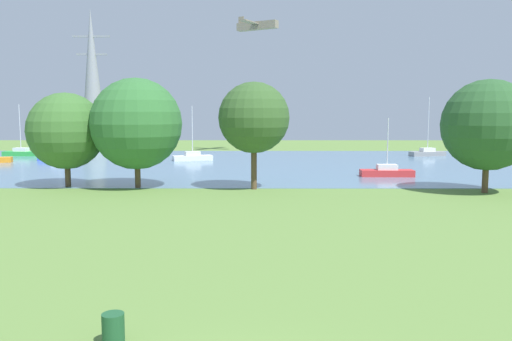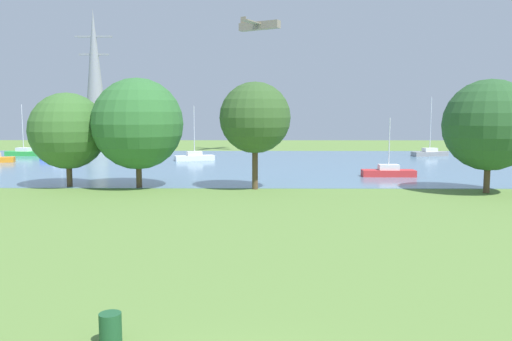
% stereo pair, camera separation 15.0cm
% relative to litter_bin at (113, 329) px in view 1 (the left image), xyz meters
% --- Properties ---
extents(ground_plane, '(160.00, 160.00, 0.00)m').
position_rel_litter_bin_xyz_m(ground_plane, '(3.29, 19.06, -0.40)').
color(ground_plane, olive).
extents(litter_bin, '(0.56, 0.56, 0.80)m').
position_rel_litter_bin_xyz_m(litter_bin, '(0.00, 0.00, 0.00)').
color(litter_bin, '#1E512D').
rests_on(litter_bin, ground).
extents(water_surface, '(140.00, 40.00, 0.02)m').
position_rel_litter_bin_xyz_m(water_surface, '(3.29, 47.06, -0.39)').
color(water_surface, '#5A819F').
rests_on(water_surface, ground).
extents(sailboat_blue, '(4.96, 2.13, 6.00)m').
position_rel_litter_bin_xyz_m(sailboat_blue, '(-21.18, 51.50, 0.05)').
color(sailboat_blue, blue).
rests_on(sailboat_blue, water_surface).
extents(sailboat_red, '(4.83, 1.61, 5.33)m').
position_rel_litter_bin_xyz_m(sailboat_red, '(15.38, 34.75, 0.05)').
color(sailboat_red, red).
rests_on(sailboat_red, water_surface).
extents(sailboat_white, '(5.02, 3.03, 6.67)m').
position_rel_litter_bin_xyz_m(sailboat_white, '(-4.48, 50.85, 0.06)').
color(sailboat_white, white).
rests_on(sailboat_white, water_surface).
extents(sailboat_green, '(4.95, 2.09, 6.95)m').
position_rel_litter_bin_xyz_m(sailboat_green, '(-28.69, 57.64, 0.06)').
color(sailboat_green, green).
rests_on(sailboat_green, water_surface).
extents(sailboat_gray, '(5.02, 2.60, 7.95)m').
position_rel_litter_bin_xyz_m(sailboat_gray, '(26.48, 57.59, 0.08)').
color(sailboat_gray, gray).
rests_on(sailboat_gray, water_surface).
extents(tree_mid_shore, '(5.97, 5.97, 7.38)m').
position_rel_litter_bin_xyz_m(tree_mid_shore, '(-11.40, 27.98, 3.99)').
color(tree_mid_shore, brown).
rests_on(tree_mid_shore, ground).
extents(tree_west_far, '(7.02, 7.02, 8.47)m').
position_rel_litter_bin_xyz_m(tree_west_far, '(-5.76, 27.41, 4.56)').
color(tree_west_far, brown).
rests_on(tree_west_far, ground).
extents(tree_west_near, '(5.37, 5.37, 8.13)m').
position_rel_litter_bin_xyz_m(tree_west_near, '(3.27, 26.74, 5.02)').
color(tree_west_near, brown).
rests_on(tree_west_near, ground).
extents(tree_east_near, '(6.57, 6.57, 8.21)m').
position_rel_litter_bin_xyz_m(tree_east_near, '(20.14, 25.07, 4.52)').
color(tree_east_near, brown).
rests_on(tree_east_near, ground).
extents(electricity_pylon, '(6.40, 4.40, 23.52)m').
position_rel_litter_bin_xyz_m(electricity_pylon, '(-25.01, 77.66, 11.37)').
color(electricity_pylon, gray).
rests_on(electricity_pylon, ground).
extents(light_aircraft, '(6.11, 7.85, 2.10)m').
position_rel_litter_bin_xyz_m(light_aircraft, '(3.38, 64.33, 18.00)').
color(light_aircraft, gray).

